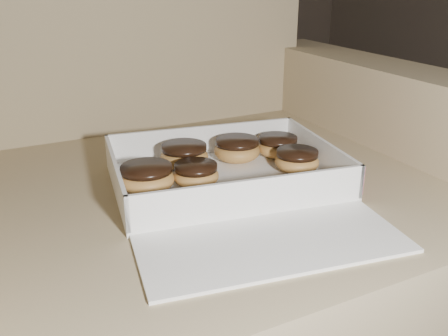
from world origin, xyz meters
TOP-DOWN VIEW (x-y plane):
  - armchair at (-0.08, 0.02)m, footprint 0.99×0.84m
  - bakery_box at (-0.06, -0.12)m, footprint 0.42×0.47m
  - donut_a at (-0.09, -0.01)m, footprint 0.08×0.08m
  - donut_b at (0.01, -0.02)m, footprint 0.08×0.08m
  - donut_c at (0.07, -0.11)m, footprint 0.08×0.08m
  - donut_d at (0.08, -0.04)m, footprint 0.08×0.08m
  - donut_e at (-0.11, -0.09)m, footprint 0.07×0.07m
  - donut_f at (-0.18, -0.07)m, footprint 0.09×0.09m
  - crumb_a at (0.02, -0.15)m, footprint 0.01×0.01m
  - crumb_b at (-0.07, -0.11)m, footprint 0.01×0.01m
  - crumb_c at (-0.12, -0.10)m, footprint 0.01×0.01m
  - crumb_d at (-0.14, -0.13)m, footprint 0.01×0.01m

SIDE VIEW (x-z plane):
  - armchair at x=-0.08m, z-range -0.19..0.84m
  - crumb_a at x=0.02m, z-range 0.47..0.47m
  - crumb_b at x=-0.07m, z-range 0.47..0.47m
  - crumb_c at x=-0.12m, z-range 0.47..0.47m
  - crumb_d at x=-0.14m, z-range 0.47..0.47m
  - bakery_box at x=-0.06m, z-range 0.44..0.51m
  - donut_e at x=-0.11m, z-range 0.47..0.51m
  - donut_c at x=0.07m, z-range 0.47..0.51m
  - donut_d at x=0.08m, z-range 0.47..0.51m
  - donut_b at x=0.01m, z-range 0.47..0.51m
  - donut_a at x=-0.09m, z-range 0.47..0.51m
  - donut_f at x=-0.18m, z-range 0.47..0.51m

